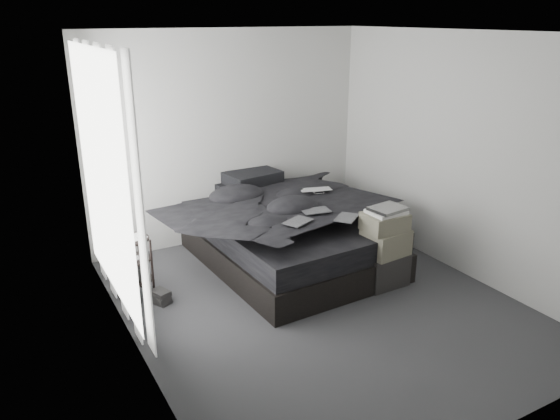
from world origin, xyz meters
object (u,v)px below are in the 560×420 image
bed (288,249)px  laptop (317,185)px  side_stand (134,269)px  box_lower (382,269)px

bed → laptop: laptop is taller
laptop → bed: bearing=-154.5°
bed → side_stand: side_stand is taller
bed → box_lower: 1.15m
side_stand → box_lower: 2.59m
laptop → box_lower: (0.17, -1.06, -0.68)m
bed → laptop: 0.82m
bed → laptop: size_ratio=6.24×
side_stand → box_lower: bearing=-22.5°
bed → box_lower: (0.60, -0.98, 0.02)m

